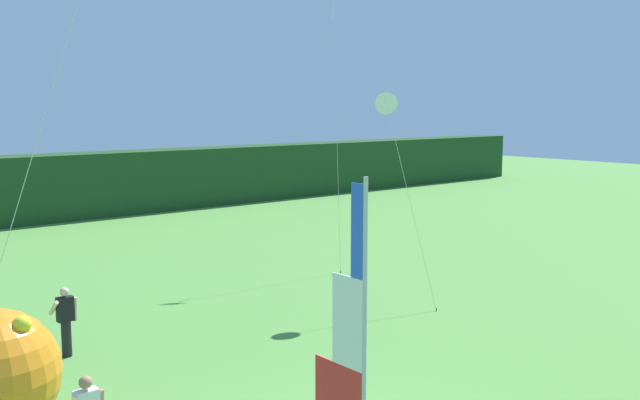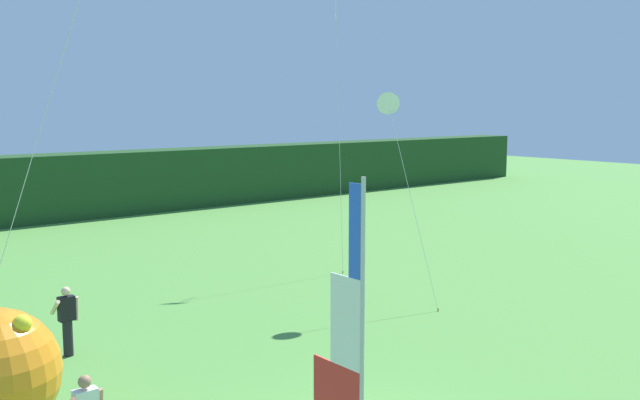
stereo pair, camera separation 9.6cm
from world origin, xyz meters
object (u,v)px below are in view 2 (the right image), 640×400
person_mid_field (67,319)px  kite_white_diamond_4 (336,17)px  kite_white_delta_5 (388,103)px  banner_flag (347,357)px

person_mid_field → kite_white_diamond_4: 14.55m
kite_white_diamond_4 → kite_white_delta_5: (-2.24, -4.90, -3.05)m
banner_flag → person_mid_field: 8.87m
banner_flag → kite_white_diamond_4: 18.03m
person_mid_field → kite_white_diamond_4: (11.54, 4.08, 7.88)m
kite_white_diamond_4 → kite_white_delta_5: 6.19m
banner_flag → kite_white_delta_5: kite_white_delta_5 is taller
banner_flag → kite_white_delta_5: 12.22m
person_mid_field → kite_white_delta_5: bearing=-5.1°
banner_flag → person_mid_field: size_ratio=2.96×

